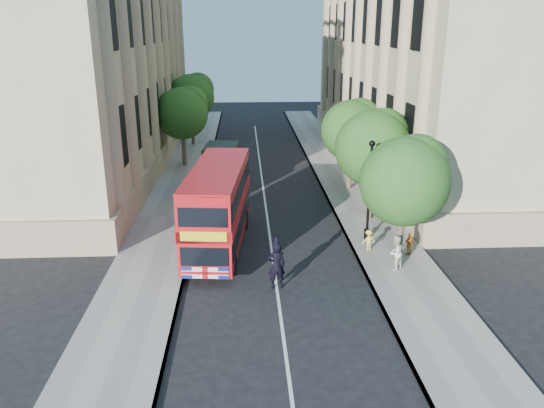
{
  "coord_description": "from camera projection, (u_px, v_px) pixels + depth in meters",
  "views": [
    {
      "loc": [
        -1.31,
        -19.24,
        10.53
      ],
      "look_at": [
        0.04,
        5.36,
        2.3
      ],
      "focal_mm": 35.0,
      "sensor_mm": 36.0,
      "label": 1
    }
  ],
  "objects": [
    {
      "name": "child_b",
      "position": [
        369.0,
        240.0,
        25.89
      ],
      "size": [
        0.76,
        0.54,
        1.06
      ],
      "primitive_type": "imported",
      "rotation": [
        0.0,
        0.0,
        3.38
      ],
      "color": "#F4CE53",
      "rests_on": "pavement_right"
    },
    {
      "name": "box_van",
      "position": [
        220.0,
        170.0,
        35.5
      ],
      "size": [
        2.54,
        5.33,
        2.96
      ],
      "rotation": [
        0.0,
        0.0,
        -0.09
      ],
      "color": "black",
      "rests_on": "ground"
    },
    {
      "name": "lamp_post",
      "position": [
        369.0,
        194.0,
        26.77
      ],
      "size": [
        0.32,
        0.32,
        5.16
      ],
      "color": "black",
      "rests_on": "pavement_right"
    },
    {
      "name": "double_decker_bus",
      "position": [
        218.0,
        205.0,
        26.0
      ],
      "size": [
        3.15,
        8.96,
        4.06
      ],
      "rotation": [
        0.0,
        0.0,
        -0.1
      ],
      "color": "#AB0B10",
      "rests_on": "ground"
    },
    {
      "name": "tree_left_far",
      "position": [
        182.0,
        110.0,
        40.78
      ],
      "size": [
        4.0,
        4.0,
        6.3
      ],
      "color": "#473828",
      "rests_on": "ground"
    },
    {
      "name": "tree_right_far",
      "position": [
        352.0,
        127.0,
        34.8
      ],
      "size": [
        4.0,
        4.0,
        6.15
      ],
      "color": "#473828",
      "rests_on": "ground"
    },
    {
      "name": "building_right",
      "position": [
        431.0,
        47.0,
        42.22
      ],
      "size": [
        12.0,
        38.0,
        18.0
      ],
      "primitive_type": "cube",
      "color": "tan",
      "rests_on": "ground"
    },
    {
      "name": "tree_left_back",
      "position": [
        192.0,
        95.0,
        48.27
      ],
      "size": [
        4.2,
        4.2,
        6.65
      ],
      "color": "#473828",
      "rests_on": "ground"
    },
    {
      "name": "ground",
      "position": [
        278.0,
        299.0,
        21.63
      ],
      "size": [
        120.0,
        120.0,
        0.0
      ],
      "primitive_type": "plane",
      "color": "black",
      "rests_on": "ground"
    },
    {
      "name": "child_a",
      "position": [
        410.0,
        244.0,
        25.34
      ],
      "size": [
        0.72,
        0.49,
        1.13
      ],
      "primitive_type": "imported",
      "rotation": [
        0.0,
        0.0,
        3.51
      ],
      "color": "orange",
      "rests_on": "pavement_right"
    },
    {
      "name": "pavement_left",
      "position": [
        168.0,
        217.0,
        30.78
      ],
      "size": [
        3.5,
        80.0,
        0.12
      ],
      "primitive_type": "cube",
      "color": "gray",
      "rests_on": "ground"
    },
    {
      "name": "pavement_right",
      "position": [
        364.0,
        213.0,
        31.38
      ],
      "size": [
        3.5,
        80.0,
        0.12
      ],
      "primitive_type": "cube",
      "color": "gray",
      "rests_on": "ground"
    },
    {
      "name": "tree_right_near",
      "position": [
        406.0,
        177.0,
        23.46
      ],
      "size": [
        4.0,
        4.0,
        6.08
      ],
      "color": "#473828",
      "rests_on": "ground"
    },
    {
      "name": "woman_pedestrian",
      "position": [
        395.0,
        253.0,
        23.78
      ],
      "size": [
        0.98,
        0.96,
        1.6
      ],
      "primitive_type": "imported",
      "rotation": [
        0.0,
        0.0,
        3.85
      ],
      "color": "silver",
      "rests_on": "pavement_right"
    },
    {
      "name": "police_constable",
      "position": [
        276.0,
        266.0,
        22.25
      ],
      "size": [
        0.8,
        0.58,
        2.05
      ],
      "primitive_type": "imported",
      "rotation": [
        0.0,
        0.0,
        3.27
      ],
      "color": "black",
      "rests_on": "ground"
    },
    {
      "name": "tree_right_mid",
      "position": [
        374.0,
        144.0,
        29.08
      ],
      "size": [
        4.2,
        4.2,
        6.37
      ],
      "color": "#473828",
      "rests_on": "ground"
    },
    {
      "name": "building_left",
      "position": [
        80.0,
        48.0,
        40.79
      ],
      "size": [
        12.0,
        38.0,
        18.0
      ],
      "primitive_type": "cube",
      "color": "tan",
      "rests_on": "ground"
    }
  ]
}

